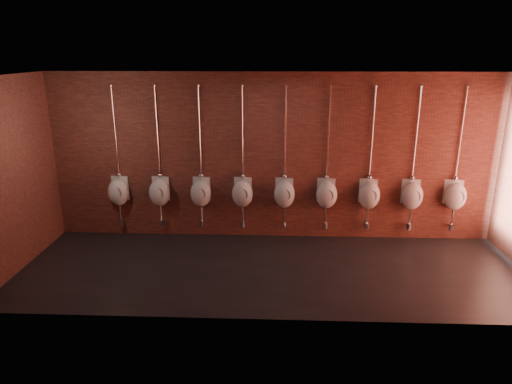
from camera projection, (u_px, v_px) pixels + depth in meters
ground at (271, 270)px, 7.75m from camera, size 8.50×8.50×0.00m
room_shell at (272, 154)px, 7.15m from camera, size 8.54×3.04×3.22m
urinal_0 at (119, 191)px, 8.88m from camera, size 0.46×0.42×2.72m
urinal_1 at (160, 192)px, 8.85m from camera, size 0.46×0.42×2.72m
urinal_2 at (201, 192)px, 8.82m from camera, size 0.46×0.42×2.72m
urinal_3 at (242, 193)px, 8.79m from camera, size 0.46×0.42×2.72m
urinal_4 at (284, 193)px, 8.75m from camera, size 0.46×0.42×2.72m
urinal_5 at (327, 194)px, 8.72m from camera, size 0.46×0.42×2.72m
urinal_6 at (369, 195)px, 8.69m from camera, size 0.46×0.42×2.72m
urinal_7 at (412, 195)px, 8.66m from camera, size 0.46×0.42×2.72m
urinal_8 at (455, 196)px, 8.62m from camera, size 0.46×0.42×2.72m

